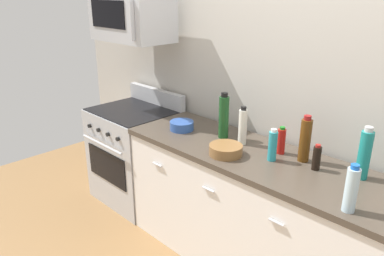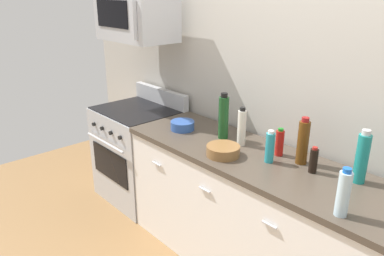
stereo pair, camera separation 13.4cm
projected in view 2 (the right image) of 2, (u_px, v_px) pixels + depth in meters
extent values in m
cube|color=#B7B2A8|center=(310.00, 87.00, 2.54)|extent=(5.39, 0.10, 2.70)
cube|color=white|center=(264.00, 224.00, 2.60)|extent=(2.27, 0.62, 0.88)
cube|color=#473D33|center=(268.00, 164.00, 2.44)|extent=(2.30, 0.65, 0.04)
cylinder|color=silver|center=(157.00, 164.00, 2.86)|extent=(0.10, 0.02, 0.02)
cylinder|color=silver|center=(205.00, 190.00, 2.49)|extent=(0.10, 0.02, 0.02)
cylinder|color=silver|center=(269.00, 225.00, 2.12)|extent=(0.10, 0.02, 0.02)
cube|color=#B7BABF|center=(139.00, 154.00, 3.66)|extent=(0.76, 0.64, 0.91)
cube|color=black|center=(110.00, 165.00, 3.46)|extent=(0.58, 0.01, 0.30)
cylinder|color=#B7BABF|center=(105.00, 143.00, 3.36)|extent=(0.61, 0.02, 0.02)
cube|color=#B7BABF|center=(161.00, 96.00, 3.65)|extent=(0.76, 0.06, 0.16)
cube|color=black|center=(136.00, 110.00, 3.50)|extent=(0.73, 0.61, 0.01)
cylinder|color=black|center=(94.00, 124.00, 3.49)|extent=(0.04, 0.02, 0.04)
cylinder|color=black|center=(102.00, 128.00, 3.39)|extent=(0.04, 0.02, 0.04)
cylinder|color=black|center=(111.00, 133.00, 3.28)|extent=(0.04, 0.02, 0.04)
cylinder|color=black|center=(120.00, 138.00, 3.18)|extent=(0.04, 0.02, 0.04)
cube|color=#B7BABF|center=(136.00, 17.00, 3.24)|extent=(0.74, 0.40, 0.40)
cube|color=black|center=(112.00, 14.00, 3.14)|extent=(0.48, 0.01, 0.22)
cube|color=#B7BABF|center=(134.00, 20.00, 2.89)|extent=(0.02, 0.04, 0.30)
cylinder|color=#197F7A|center=(362.00, 159.00, 2.13)|extent=(0.07, 0.07, 0.29)
cylinder|color=beige|center=(366.00, 132.00, 2.07)|extent=(0.05, 0.05, 0.03)
cylinder|color=#19471E|center=(224.00, 118.00, 2.77)|extent=(0.08, 0.08, 0.32)
cylinder|color=black|center=(224.00, 95.00, 2.71)|extent=(0.05, 0.05, 0.03)
cylinder|color=#B21914|center=(280.00, 143.00, 2.50)|extent=(0.06, 0.06, 0.17)
cylinder|color=#19721E|center=(281.00, 130.00, 2.47)|extent=(0.04, 0.04, 0.02)
cylinder|color=#59330F|center=(303.00, 143.00, 2.37)|extent=(0.07, 0.07, 0.28)
cylinder|color=maroon|center=(305.00, 120.00, 2.31)|extent=(0.05, 0.05, 0.03)
cylinder|color=silver|center=(343.00, 194.00, 1.82)|extent=(0.07, 0.07, 0.24)
cylinder|color=blue|center=(347.00, 170.00, 1.78)|extent=(0.04, 0.04, 0.02)
cylinder|color=teal|center=(270.00, 148.00, 2.40)|extent=(0.06, 0.06, 0.20)
cylinder|color=white|center=(272.00, 132.00, 2.36)|extent=(0.04, 0.04, 0.02)
cylinder|color=black|center=(313.00, 161.00, 2.27)|extent=(0.05, 0.05, 0.15)
cylinder|color=maroon|center=(315.00, 148.00, 2.24)|extent=(0.03, 0.03, 0.02)
cylinder|color=silver|center=(242.00, 128.00, 2.66)|extent=(0.06, 0.06, 0.26)
cylinder|color=black|center=(243.00, 109.00, 2.61)|extent=(0.04, 0.04, 0.03)
cylinder|color=#2D519E|center=(182.00, 125.00, 2.98)|extent=(0.19, 0.19, 0.07)
torus|color=#2D519E|center=(182.00, 122.00, 2.97)|extent=(0.19, 0.19, 0.01)
cylinder|color=#2D519E|center=(183.00, 129.00, 2.99)|extent=(0.10, 0.10, 0.01)
cylinder|color=brown|center=(223.00, 151.00, 2.52)|extent=(0.23, 0.23, 0.07)
torus|color=brown|center=(223.00, 147.00, 2.51)|extent=(0.23, 0.23, 0.01)
cylinder|color=brown|center=(223.00, 155.00, 2.53)|extent=(0.13, 0.13, 0.01)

